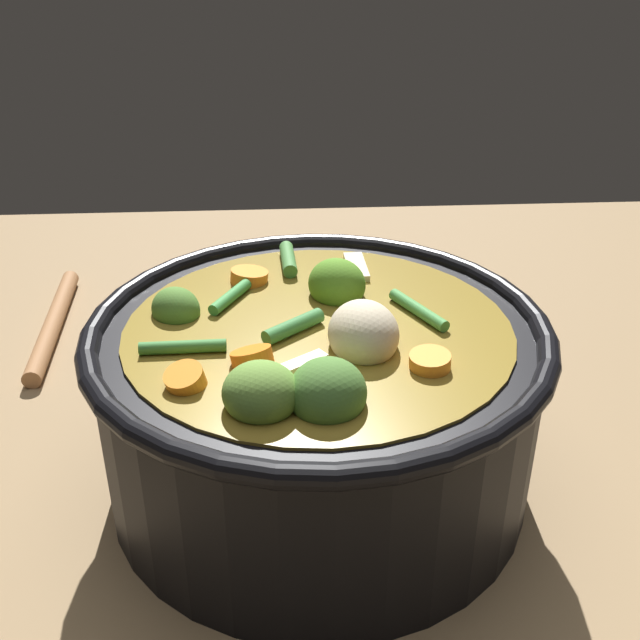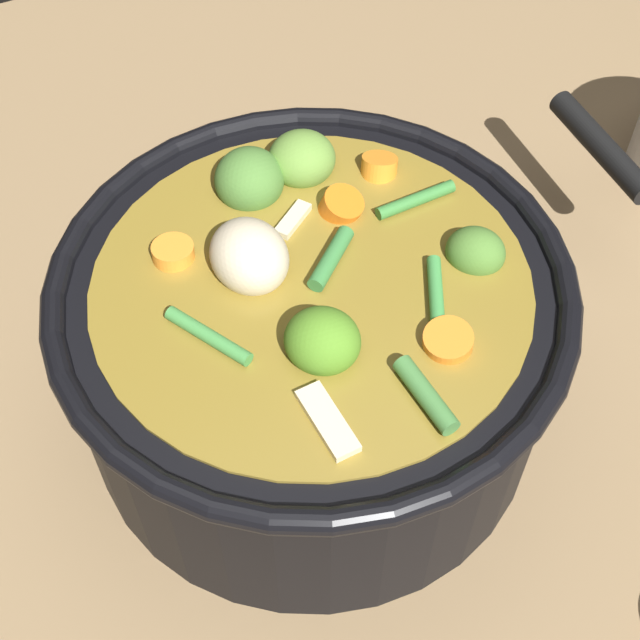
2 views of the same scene
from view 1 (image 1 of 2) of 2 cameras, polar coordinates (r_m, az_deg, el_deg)
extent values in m
plane|color=#8C704C|center=(0.55, -0.12, -11.84)|extent=(1.10, 1.10, 0.00)
cylinder|color=black|center=(0.51, -0.12, -6.66)|extent=(0.28, 0.28, 0.12)
torus|color=black|center=(0.48, -0.13, -0.72)|extent=(0.30, 0.30, 0.01)
cylinder|color=olive|center=(0.51, -0.12, -6.19)|extent=(0.25, 0.25, 0.12)
ellipsoid|color=#528925|center=(0.51, 1.28, 2.71)|extent=(0.05, 0.05, 0.04)
ellipsoid|color=#4B7A33|center=(0.40, 0.87, -5.52)|extent=(0.06, 0.06, 0.04)
ellipsoid|color=olive|center=(0.40, -4.48, -5.50)|extent=(0.05, 0.05, 0.03)
ellipsoid|color=#4D7B30|center=(0.50, -10.82, 0.80)|extent=(0.05, 0.05, 0.03)
cylinder|color=orange|center=(0.43, -10.07, -4.63)|extent=(0.03, 0.03, 0.02)
cylinder|color=orange|center=(0.44, 8.28, -3.34)|extent=(0.03, 0.03, 0.01)
cylinder|color=orange|center=(0.44, -5.09, -3.12)|extent=(0.04, 0.04, 0.02)
cylinder|color=orange|center=(0.54, -5.37, 3.13)|extent=(0.04, 0.04, 0.02)
ellipsoid|color=beige|center=(0.45, 3.29, -1.04)|extent=(0.05, 0.05, 0.04)
cylinder|color=#387C36|center=(0.46, -10.30, -2.01)|extent=(0.05, 0.01, 0.01)
cylinder|color=#409245|center=(0.51, -6.78, 1.75)|extent=(0.03, 0.04, 0.01)
cylinder|color=#488340|center=(0.56, -2.42, 4.61)|extent=(0.01, 0.05, 0.01)
cylinder|color=#397C3C|center=(0.47, -2.02, -0.48)|extent=(0.04, 0.04, 0.01)
cylinder|color=#459044|center=(0.49, 7.42, 0.77)|extent=(0.03, 0.05, 0.01)
cube|color=beige|center=(0.44, -1.20, -3.27)|extent=(0.03, 0.02, 0.01)
cube|color=beige|center=(0.55, 2.75, 4.02)|extent=(0.02, 0.04, 0.01)
ellipsoid|color=#9B683F|center=(0.75, -10.71, 0.38)|extent=(0.06, 0.07, 0.02)
cylinder|color=#9B683F|center=(0.76, -19.46, -0.21)|extent=(0.03, 0.20, 0.02)
camera|label=2|loc=(0.74, 12.14, 39.52)|focal=50.23mm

